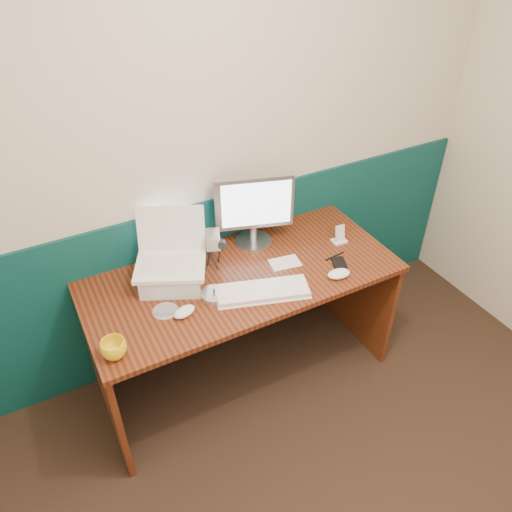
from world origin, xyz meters
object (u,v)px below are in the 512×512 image
monitor (253,211)px  keyboard (263,292)px  camcorder (213,249)px  laptop (168,244)px  desk (243,327)px  mug (114,349)px

monitor → keyboard: (-0.16, -0.40, -0.19)m
keyboard → camcorder: size_ratio=2.10×
laptop → keyboard: laptop is taller
laptop → monitor: size_ratio=0.81×
keyboard → desk: bearing=114.6°
laptop → mug: bearing=-113.3°
mug → keyboard: bearing=4.2°
desk → laptop: size_ratio=4.78×
laptop → keyboard: size_ratio=0.75×
laptop → camcorder: laptop is taller
monitor → camcorder: size_ratio=1.96×
desk → camcorder: camcorder is taller
desk → laptop: 0.71m
laptop → keyboard: 0.51m
keyboard → monitor: bearing=85.7°
laptop → monitor: monitor is taller
desk → mug: 0.86m
desk → camcorder: 0.51m
laptop → keyboard: bearing=-12.4°
desk → keyboard: keyboard is taller
monitor → keyboard: size_ratio=0.93×
desk → keyboard: bearing=-82.9°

